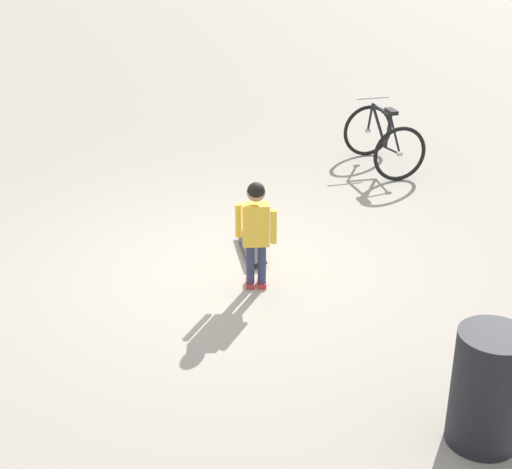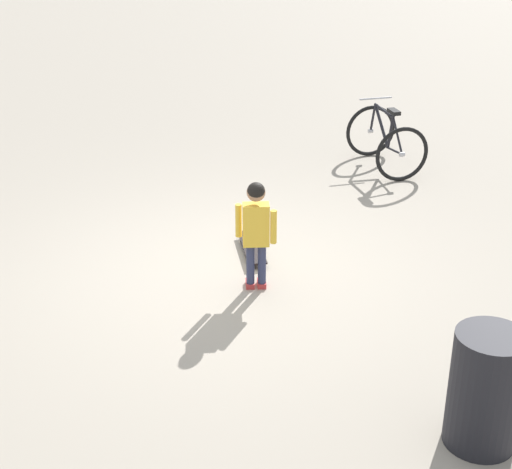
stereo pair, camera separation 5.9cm
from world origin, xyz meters
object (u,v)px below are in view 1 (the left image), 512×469
at_px(child_person, 256,224).
at_px(bicycle_mid, 383,140).
at_px(trash_bin, 488,389).
at_px(skateboard, 251,247).

xyz_separation_m(child_person, bicycle_mid, (-3.49, -1.28, -0.28)).
bearing_deg(trash_bin, child_person, -97.68).
bearing_deg(bicycle_mid, skateboard, 13.19).
height_order(skateboard, bicycle_mid, bicycle_mid).
bearing_deg(skateboard, bicycle_mid, -166.81).
relative_size(skateboard, trash_bin, 0.89).
distance_m(skateboard, bicycle_mid, 3.12).
height_order(child_person, trash_bin, child_person).
bearing_deg(bicycle_mid, trash_bin, 45.52).
height_order(skateboard, trash_bin, trash_bin).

